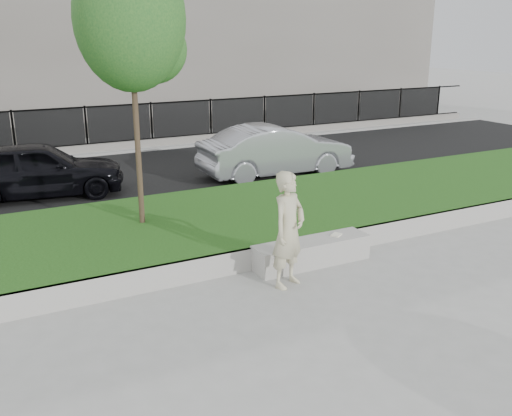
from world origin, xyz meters
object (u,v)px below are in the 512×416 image
stone_bench (312,252)px  young_tree (134,24)px  man (289,230)px  car_silver (276,151)px  book (336,235)px  car_dark (37,169)px

stone_bench → young_tree: young_tree is taller
man → young_tree: young_tree is taller
young_tree → car_silver: young_tree is taller
book → car_silver: bearing=38.5°
stone_bench → book: size_ratio=10.67×
stone_bench → man: 1.21m
man → car_silver: 7.16m
young_tree → car_dark: size_ratio=1.24×
man → book: bearing=-1.4°
stone_bench → young_tree: 5.03m
man → car_dark: (-2.80, 7.10, -0.21)m
book → car_dark: 7.73m
book → car_silver: (2.03, 5.76, 0.30)m
man → car_dark: bearing=87.1°
book → car_dark: car_dark is taller
stone_bench → book: (0.52, 0.02, 0.23)m
man → young_tree: (-1.39, 3.01, 3.08)m
stone_bench → man: bearing=-145.7°
car_dark → man: bearing=-149.5°
car_dark → car_silver: (6.16, -0.77, 0.02)m
man → young_tree: bearing=90.4°
young_tree → book: bearing=-41.9°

